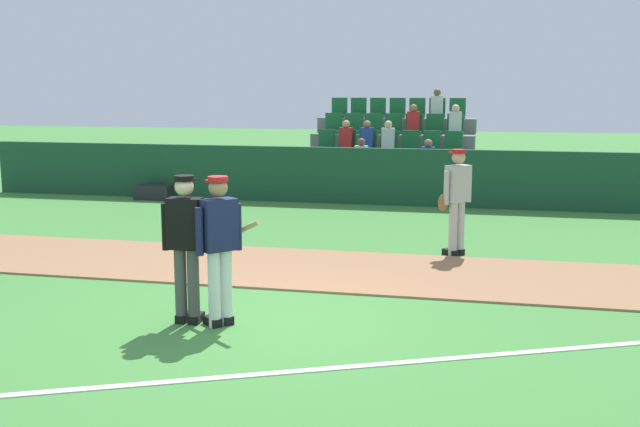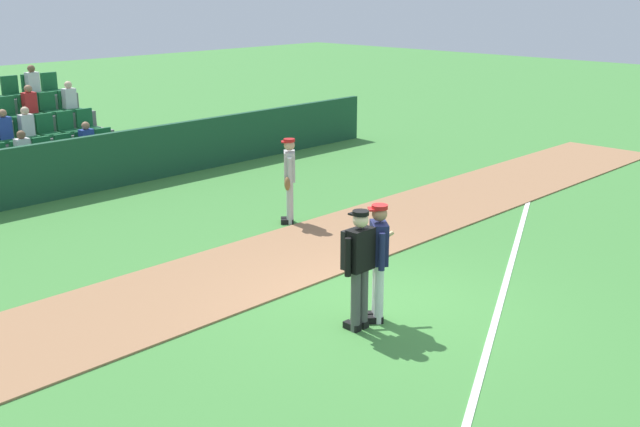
{
  "view_description": "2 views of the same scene",
  "coord_description": "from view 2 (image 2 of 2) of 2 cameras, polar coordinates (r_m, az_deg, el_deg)",
  "views": [
    {
      "loc": [
        2.65,
        -8.43,
        2.77
      ],
      "look_at": [
        0.34,
        1.7,
        1.03
      ],
      "focal_mm": 42.88,
      "sensor_mm": 36.0,
      "label": 1
    },
    {
      "loc": [
        -8.54,
        -6.97,
        4.73
      ],
      "look_at": [
        0.05,
        1.29,
        1.21
      ],
      "focal_mm": 43.74,
      "sensor_mm": 36.0,
      "label": 2
    }
  ],
  "objects": [
    {
      "name": "stadium_bleachers",
      "position": [
        20.82,
        -21.05,
        4.31
      ],
      "size": [
        4.45,
        3.8,
        2.7
      ],
      "color": "slate",
      "rests_on": "ground"
    },
    {
      "name": "foul_line_chalk",
      "position": [
        14.05,
        13.77,
        -3.71
      ],
      "size": [
        10.87,
        5.27,
        0.01
      ],
      "primitive_type": "cube",
      "rotation": [
        0.0,
        0.0,
        0.45
      ],
      "color": "white",
      "rests_on": "ground"
    },
    {
      "name": "umpire_home_plate",
      "position": [
        10.89,
        2.86,
        -3.62
      ],
      "size": [
        0.59,
        0.31,
        1.76
      ],
      "color": "#4C4C4C",
      "rests_on": "ground"
    },
    {
      "name": "dugout_fence",
      "position": [
        18.82,
        -18.01,
        3.16
      ],
      "size": [
        20.0,
        0.16,
        1.34
      ],
      "primitive_type": "cube",
      "color": "#19472D",
      "rests_on": "ground"
    },
    {
      "name": "ground_plane",
      "position": [
        11.99,
        4.32,
        -6.84
      ],
      "size": [
        80.0,
        80.0,
        0.0
      ],
      "primitive_type": "plane",
      "color": "#42843A"
    },
    {
      "name": "batter_navy_jersey",
      "position": [
        11.19,
        4.27,
        -3.26
      ],
      "size": [
        0.75,
        0.68,
        1.76
      ],
      "color": "white",
      "rests_on": "ground"
    },
    {
      "name": "runner_grey_jersey",
      "position": [
        15.81,
        -2.26,
        2.64
      ],
      "size": [
        0.55,
        0.51,
        1.76
      ],
      "color": "#B2B2B2",
      "rests_on": "ground"
    },
    {
      "name": "infield_dirt_path",
      "position": [
        13.69,
        -4.2,
        -3.76
      ],
      "size": [
        28.0,
        2.58,
        0.03
      ],
      "primitive_type": "cube",
      "color": "#9E704C",
      "rests_on": "ground"
    }
  ]
}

